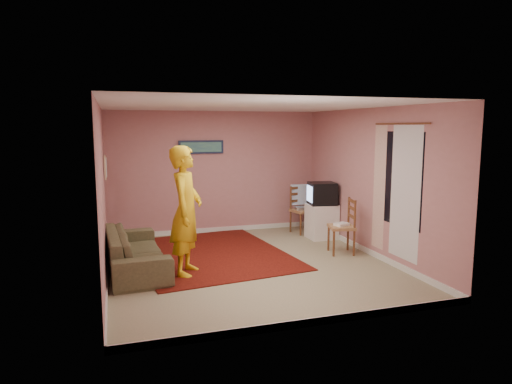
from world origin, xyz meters
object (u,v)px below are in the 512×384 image
object	(u,v)px
chair_a	(303,205)
chair_b	(342,220)
tv_cabinet	(322,221)
sofa	(136,250)
crt_tv	(322,193)
person	(186,211)

from	to	relation	value
chair_a	chair_b	xyz separation A→B (m)	(0.01, -1.70, -0.00)
tv_cabinet	sofa	world-z (taller)	tv_cabinet
tv_cabinet	chair_b	size ratio (longest dim) A/B	1.30
crt_tv	tv_cabinet	bearing A→B (deg)	0.00
crt_tv	person	world-z (taller)	person
tv_cabinet	person	world-z (taller)	person
crt_tv	sofa	world-z (taller)	crt_tv
chair_b	tv_cabinet	bearing A→B (deg)	-175.13
crt_tv	chair_a	size ratio (longest dim) A/B	1.08
chair_a	person	distance (m)	3.50
chair_a	sofa	xyz separation A→B (m)	(-3.58, -1.58, -0.30)
person	sofa	bearing A→B (deg)	82.73
sofa	chair_b	bearing A→B (deg)	-95.10
chair_a	person	size ratio (longest dim) A/B	0.27
chair_a	person	bearing A→B (deg)	-157.60
tv_cabinet	chair_a	bearing A→B (deg)	106.74
chair_b	person	xyz separation A→B (m)	(-2.84, -0.33, 0.39)
person	chair_b	bearing A→B (deg)	-59.73
tv_cabinet	chair_b	distance (m)	1.18
crt_tv	chair_a	distance (m)	0.67
tv_cabinet	sofa	distance (m)	3.88
crt_tv	chair_a	bearing A→B (deg)	114.97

